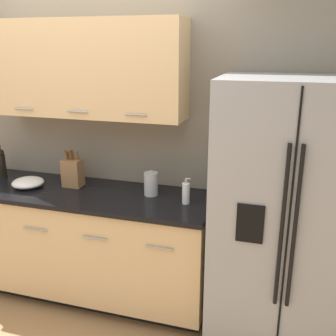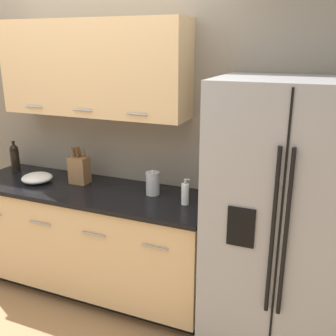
# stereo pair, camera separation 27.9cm
# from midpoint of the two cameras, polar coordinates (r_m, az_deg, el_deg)

# --- Properties ---
(wall_back) EXTENTS (10.00, 0.39, 2.60)m
(wall_back) POSITION_cam_midpoint_polar(r_m,az_deg,el_deg) (3.33, -14.15, 6.73)
(wall_back) COLOR gray
(wall_back) RESTS_ON ground_plane
(counter_unit) EXTENTS (2.03, 0.64, 0.91)m
(counter_unit) POSITION_cam_midpoint_polar(r_m,az_deg,el_deg) (3.34, -14.03, -10.51)
(counter_unit) COLOR black
(counter_unit) RESTS_ON ground_plane
(refrigerator) EXTENTS (0.96, 0.74, 1.82)m
(refrigerator) POSITION_cam_midpoint_polar(r_m,az_deg,el_deg) (2.69, 14.12, -7.04)
(refrigerator) COLOR #9E9EA0
(refrigerator) RESTS_ON ground_plane
(knife_block) EXTENTS (0.15, 0.11, 0.31)m
(knife_block) POSITION_cam_midpoint_polar(r_m,az_deg,el_deg) (3.25, -16.02, -0.66)
(knife_block) COLOR olive
(knife_block) RESTS_ON counter_unit
(wine_bottle) EXTENTS (0.08, 0.08, 0.28)m
(wine_bottle) POSITION_cam_midpoint_polar(r_m,az_deg,el_deg) (3.70, -25.12, 0.75)
(wine_bottle) COLOR black
(wine_bottle) RESTS_ON counter_unit
(soap_dispenser) EXTENTS (0.06, 0.05, 0.19)m
(soap_dispenser) POSITION_cam_midpoint_polar(r_m,az_deg,el_deg) (2.79, -0.23, -3.70)
(soap_dispenser) COLOR white
(soap_dispenser) RESTS_ON counter_unit
(steel_canister) EXTENTS (0.11, 0.11, 0.19)m
(steel_canister) POSITION_cam_midpoint_polar(r_m,az_deg,el_deg) (2.96, -5.19, -2.34)
(steel_canister) COLOR #B7B7BA
(steel_canister) RESTS_ON counter_unit
(mixing_bowl) EXTENTS (0.25, 0.25, 0.08)m
(mixing_bowl) POSITION_cam_midpoint_polar(r_m,az_deg,el_deg) (3.37, -21.93, -2.01)
(mixing_bowl) COLOR white
(mixing_bowl) RESTS_ON counter_unit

